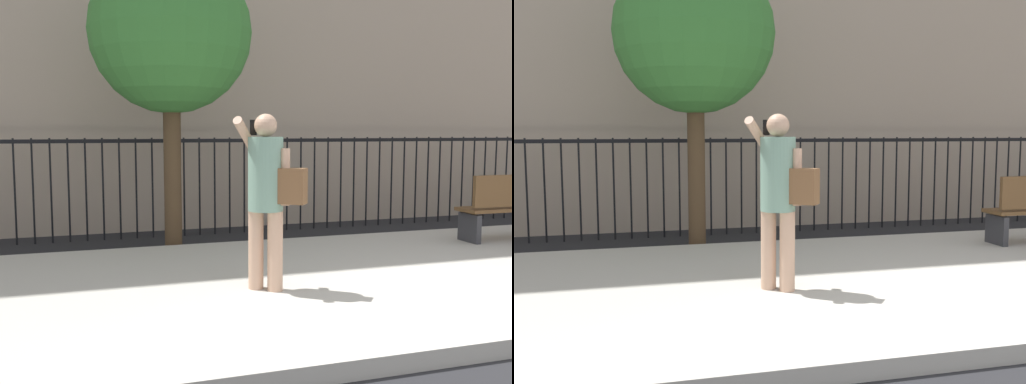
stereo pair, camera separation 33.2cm
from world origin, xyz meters
TOP-DOWN VIEW (x-y plane):
  - sidewalk at (0.00, 2.20)m, footprint 28.00×4.40m
  - iron_fence at (0.00, 5.90)m, footprint 12.03×0.04m
  - pedestrian_on_phone at (-1.36, 1.87)m, footprint 0.71×0.66m
  - street_tree_near at (-1.79, 4.72)m, footprint 2.24×2.24m

SIDE VIEW (x-z plane):
  - sidewalk at x=0.00m, z-range 0.00..0.15m
  - iron_fence at x=0.00m, z-range 0.22..1.82m
  - pedestrian_on_phone at x=-1.36m, z-range 0.29..2.01m
  - street_tree_near at x=-1.79m, z-range 0.95..5.13m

